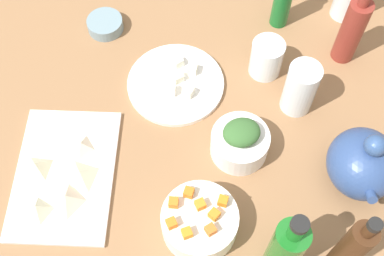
# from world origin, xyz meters

# --- Properties ---
(tabletop) EXTENTS (1.90, 1.90, 0.03)m
(tabletop) POSITION_xyz_m (0.00, 0.00, 0.01)
(tabletop) COLOR #916744
(tabletop) RESTS_ON ground
(cutting_board) EXTENTS (0.30, 0.21, 0.01)m
(cutting_board) POSITION_xyz_m (0.10, -0.26, 0.03)
(cutting_board) COLOR white
(cutting_board) RESTS_ON tabletop
(plate_tofu) EXTENTS (0.22, 0.22, 0.01)m
(plate_tofu) POSITION_xyz_m (-0.14, -0.04, 0.04)
(plate_tofu) COLOR white
(plate_tofu) RESTS_ON tabletop
(bowl_greens) EXTENTS (0.12, 0.12, 0.06)m
(bowl_greens) POSITION_xyz_m (0.02, 0.10, 0.06)
(bowl_greens) COLOR white
(bowl_greens) RESTS_ON tabletop
(bowl_carrots) EXTENTS (0.15, 0.15, 0.06)m
(bowl_carrots) POSITION_xyz_m (0.20, 0.02, 0.06)
(bowl_carrots) COLOR white
(bowl_carrots) RESTS_ON tabletop
(bowl_small_side) EXTENTS (0.09, 0.09, 0.03)m
(bowl_small_side) POSITION_xyz_m (-0.30, -0.23, 0.05)
(bowl_small_side) COLOR gray
(bowl_small_side) RESTS_ON tabletop
(teapot) EXTENTS (0.17, 0.14, 0.16)m
(teapot) POSITION_xyz_m (0.08, 0.34, 0.09)
(teapot) COLOR #2F4980
(teapot) RESTS_ON tabletop
(bottle_1) EXTENTS (0.05, 0.05, 0.22)m
(bottle_1) POSITION_xyz_m (-0.24, 0.35, 0.12)
(bottle_1) COLOR maroon
(bottle_1) RESTS_ON tabletop
(bottle_2) EXTENTS (0.06, 0.06, 0.23)m
(bottle_2) POSITION_xyz_m (0.26, 0.18, 0.12)
(bottle_2) COLOR #18691F
(bottle_2) RESTS_ON tabletop
(bottle_3) EXTENTS (0.04, 0.04, 0.26)m
(bottle_3) POSITION_xyz_m (0.27, 0.28, 0.14)
(bottle_3) COLOR #432614
(bottle_3) RESTS_ON tabletop
(drinking_glass_0) EXTENTS (0.07, 0.07, 0.13)m
(drinking_glass_0) POSITION_xyz_m (-0.10, 0.23, 0.10)
(drinking_glass_0) COLOR white
(drinking_glass_0) RESTS_ON tabletop
(drinking_glass_2) EXTENTS (0.08, 0.08, 0.09)m
(drinking_glass_2) POSITION_xyz_m (-0.19, 0.16, 0.08)
(drinking_glass_2) COLOR white
(drinking_glass_2) RESTS_ON tabletop
(carrot_cube_0) EXTENTS (0.02, 0.02, 0.02)m
(carrot_cube_0) POSITION_xyz_m (0.18, 0.02, 0.10)
(carrot_cube_0) COLOR orange
(carrot_cube_0) RESTS_ON bowl_carrots
(carrot_cube_1) EXTENTS (0.03, 0.03, 0.02)m
(carrot_cube_1) POSITION_xyz_m (0.23, 0.04, 0.10)
(carrot_cube_1) COLOR orange
(carrot_cube_1) RESTS_ON bowl_carrots
(carrot_cube_2) EXTENTS (0.02, 0.02, 0.02)m
(carrot_cube_2) POSITION_xyz_m (0.23, 0.00, 0.10)
(carrot_cube_2) COLOR orange
(carrot_cube_2) RESTS_ON bowl_carrots
(carrot_cube_3) EXTENTS (0.02, 0.02, 0.02)m
(carrot_cube_3) POSITION_xyz_m (0.18, -0.03, 0.10)
(carrot_cube_3) COLOR orange
(carrot_cube_3) RESTS_ON bowl_carrots
(carrot_cube_4) EXTENTS (0.02, 0.02, 0.02)m
(carrot_cube_4) POSITION_xyz_m (0.15, 0.00, 0.10)
(carrot_cube_4) COLOR orange
(carrot_cube_4) RESTS_ON bowl_carrots
(carrot_cube_5) EXTENTS (0.02, 0.02, 0.02)m
(carrot_cube_5) POSITION_xyz_m (0.22, -0.03, 0.10)
(carrot_cube_5) COLOR orange
(carrot_cube_5) RESTS_ON bowl_carrots
(carrot_cube_6) EXTENTS (0.02, 0.02, 0.02)m
(carrot_cube_6) POSITION_xyz_m (0.17, 0.07, 0.10)
(carrot_cube_6) COLOR orange
(carrot_cube_6) RESTS_ON bowl_carrots
(carrot_cube_7) EXTENTS (0.03, 0.03, 0.02)m
(carrot_cube_7) POSITION_xyz_m (0.20, 0.05, 0.10)
(carrot_cube_7) COLOR orange
(carrot_cube_7) RESTS_ON bowl_carrots
(chopped_greens_mound) EXTENTS (0.09, 0.10, 0.04)m
(chopped_greens_mound) POSITION_xyz_m (0.02, 0.10, 0.11)
(chopped_greens_mound) COLOR #37642F
(chopped_greens_mound) RESTS_ON bowl_greens
(tofu_cube_0) EXTENTS (0.02, 0.02, 0.02)m
(tofu_cube_0) POSITION_xyz_m (-0.11, -0.05, 0.05)
(tofu_cube_0) COLOR white
(tofu_cube_0) RESTS_ON plate_tofu
(tofu_cube_1) EXTENTS (0.03, 0.03, 0.02)m
(tofu_cube_1) POSITION_xyz_m (-0.19, -0.04, 0.05)
(tofu_cube_1) COLOR silver
(tofu_cube_1) RESTS_ON plate_tofu
(tofu_cube_2) EXTENTS (0.03, 0.03, 0.02)m
(tofu_cube_2) POSITION_xyz_m (-0.11, -0.01, 0.05)
(tofu_cube_2) COLOR silver
(tofu_cube_2) RESTS_ON plate_tofu
(tofu_cube_3) EXTENTS (0.03, 0.03, 0.02)m
(tofu_cube_3) POSITION_xyz_m (-0.17, -0.01, 0.05)
(tofu_cube_3) COLOR #EDE7CA
(tofu_cube_3) RESTS_ON plate_tofu
(tofu_cube_4) EXTENTS (0.03, 0.03, 0.02)m
(tofu_cube_4) POSITION_xyz_m (-0.15, -0.04, 0.05)
(tofu_cube_4) COLOR white
(tofu_cube_4) RESTS_ON plate_tofu
(dumpling_0) EXTENTS (0.06, 0.06, 0.03)m
(dumpling_0) POSITION_xyz_m (0.16, -0.25, 0.05)
(dumpling_0) COLOR beige
(dumpling_0) RESTS_ON cutting_board
(dumpling_1) EXTENTS (0.05, 0.05, 0.02)m
(dumpling_1) POSITION_xyz_m (0.04, -0.23, 0.05)
(dumpling_1) COLOR beige
(dumpling_1) RESTS_ON cutting_board
(dumpling_2) EXTENTS (0.08, 0.08, 0.02)m
(dumpling_2) POSITION_xyz_m (0.10, -0.23, 0.05)
(dumpling_2) COLOR beige
(dumpling_2) RESTS_ON cutting_board
(dumpling_3) EXTENTS (0.07, 0.07, 0.03)m
(dumpling_3) POSITION_xyz_m (0.09, -0.32, 0.05)
(dumpling_3) COLOR beige
(dumpling_3) RESTS_ON cutting_board
(dumpling_4) EXTENTS (0.05, 0.06, 0.03)m
(dumpling_4) POSITION_xyz_m (0.18, -0.30, 0.06)
(dumpling_4) COLOR beige
(dumpling_4) RESTS_ON cutting_board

